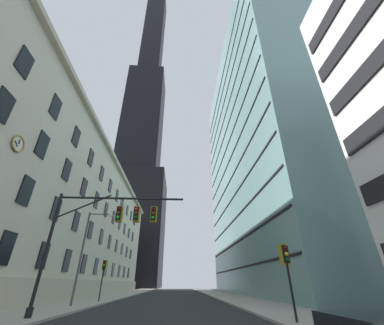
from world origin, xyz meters
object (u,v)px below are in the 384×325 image
(traffic_signal_mast, at_px, (112,222))
(traffic_light_near_right, at_px, (285,258))
(traffic_light_far_left, at_px, (104,268))
(street_lamppost, at_px, (87,247))

(traffic_signal_mast, distance_m, traffic_light_near_right, 10.78)
(traffic_signal_mast, relative_size, traffic_light_far_left, 2.15)
(traffic_light_near_right, height_order, street_lamppost, street_lamppost)
(street_lamppost, bearing_deg, traffic_signal_mast, -61.45)
(traffic_light_far_left, bearing_deg, street_lamppost, -93.14)
(traffic_light_near_right, xyz_separation_m, traffic_light_far_left, (-14.01, 15.15, 0.31))
(street_lamppost, bearing_deg, traffic_light_near_right, -33.94)
(traffic_light_far_left, bearing_deg, traffic_light_near_right, -47.25)
(traffic_signal_mast, height_order, street_lamppost, street_lamppost)
(traffic_light_near_right, xyz_separation_m, street_lamppost, (-14.31, 9.63, 1.77))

